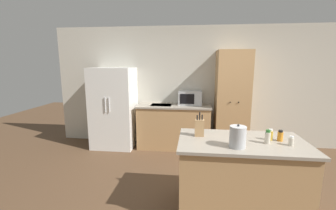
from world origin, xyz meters
TOP-DOWN VIEW (x-y plane):
  - ground_plane at (0.00, 0.00)m, footprint 14.00×14.00m
  - wall_back at (0.00, 2.33)m, footprint 7.20×0.06m
  - refrigerator at (-2.21, 1.94)m, footprint 0.89×0.74m
  - back_counter at (-0.90, 2.01)m, footprint 1.56×0.63m
  - pantry_cabinet at (0.29, 2.00)m, footprint 0.65×0.62m
  - kitchen_island at (0.09, -0.06)m, footprint 1.48×0.85m
  - microwave at (-0.57, 2.11)m, footprint 0.49×0.34m
  - knife_block at (-0.41, 0.05)m, footprint 0.11×0.07m
  - spice_bottle_tall_dark at (0.42, 0.00)m, footprint 0.05×0.05m
  - spice_bottle_short_red at (0.59, -0.17)m, footprint 0.05×0.05m
  - spice_bottle_amber_oil at (0.53, -0.02)m, footprint 0.06×0.06m
  - spice_bottle_green_herb at (0.35, -0.12)m, footprint 0.06×0.06m
  - kettle at (-0.01, -0.28)m, footprint 0.18×0.18m

SIDE VIEW (x-z plane):
  - ground_plane at x=0.00m, z-range 0.00..0.00m
  - kitchen_island at x=0.09m, z-range 0.00..0.92m
  - back_counter at x=-0.90m, z-range 0.00..0.94m
  - refrigerator at x=-2.21m, z-range 0.00..1.72m
  - spice_bottle_short_red at x=0.59m, z-range 0.92..1.02m
  - spice_bottle_amber_oil at x=0.53m, z-range 0.91..1.05m
  - spice_bottle_tall_dark at x=0.42m, z-range 0.91..1.05m
  - spice_bottle_green_herb at x=0.35m, z-range 0.91..1.07m
  - knife_block at x=-0.41m, z-range 0.87..1.18m
  - pantry_cabinet at x=0.29m, z-range 0.00..2.07m
  - kettle at x=-0.01m, z-range 0.91..1.17m
  - microwave at x=-0.57m, z-range 0.94..1.23m
  - wall_back at x=0.00m, z-range 0.00..2.60m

